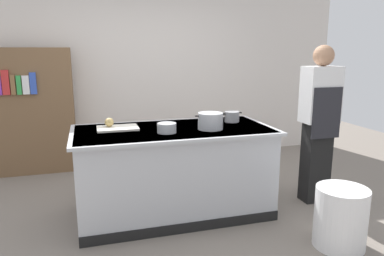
% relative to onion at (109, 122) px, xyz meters
% --- Properties ---
extents(ground_plane, '(10.00, 10.00, 0.00)m').
position_rel_onion_xyz_m(ground_plane, '(0.61, -0.18, -0.96)').
color(ground_plane, slate).
extents(back_wall, '(6.40, 0.12, 3.00)m').
position_rel_onion_xyz_m(back_wall, '(0.61, 1.92, 0.54)').
color(back_wall, silver).
rests_on(back_wall, ground_plane).
extents(counter_island, '(1.98, 0.98, 0.90)m').
position_rel_onion_xyz_m(counter_island, '(0.61, -0.18, -0.50)').
color(counter_island, '#B7BABF').
rests_on(counter_island, ground_plane).
extents(cutting_board, '(0.40, 0.28, 0.02)m').
position_rel_onion_xyz_m(cutting_board, '(0.08, -0.04, -0.05)').
color(cutting_board, silver).
rests_on(cutting_board, counter_island).
extents(onion, '(0.09, 0.09, 0.09)m').
position_rel_onion_xyz_m(onion, '(0.00, 0.00, 0.00)').
color(onion, tan).
rests_on(onion, cutting_board).
extents(stock_pot, '(0.31, 0.25, 0.16)m').
position_rel_onion_xyz_m(stock_pot, '(0.96, -0.30, 0.02)').
color(stock_pot, '#B7BABF').
rests_on(stock_pot, counter_island).
extents(sauce_pan, '(0.23, 0.16, 0.11)m').
position_rel_onion_xyz_m(sauce_pan, '(1.30, -0.02, -0.01)').
color(sauce_pan, '#99999E').
rests_on(sauce_pan, counter_island).
extents(mixing_bowl, '(0.18, 0.18, 0.09)m').
position_rel_onion_xyz_m(mixing_bowl, '(0.51, -0.34, -0.02)').
color(mixing_bowl, '#B7BABF').
rests_on(mixing_bowl, counter_island).
extents(trash_bin, '(0.44, 0.44, 0.53)m').
position_rel_onion_xyz_m(trash_bin, '(1.83, -1.22, -0.70)').
color(trash_bin, white).
rests_on(trash_bin, ground_plane).
extents(person_chef, '(0.38, 0.25, 1.72)m').
position_rel_onion_xyz_m(person_chef, '(2.20, -0.31, -0.05)').
color(person_chef, black).
rests_on(person_chef, ground_plane).
extents(bookshelf, '(1.10, 0.31, 1.70)m').
position_rel_onion_xyz_m(bookshelf, '(-0.93, 1.62, -0.11)').
color(bookshelf, brown).
rests_on(bookshelf, ground_plane).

